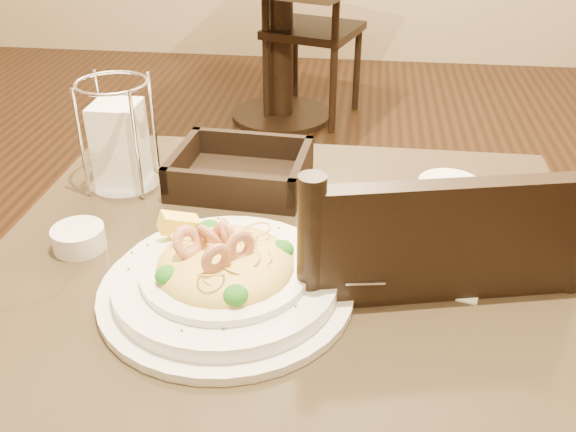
# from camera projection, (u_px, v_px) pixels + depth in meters

# --- Properties ---
(main_table) EXTENTS (0.90, 0.90, 0.74)m
(main_table) POSITION_uv_depth(u_px,v_px,m) (286.00, 388.00, 1.04)
(main_table) COLOR black
(main_table) RESTS_ON ground
(background_table) EXTENTS (1.15, 1.15, 0.74)m
(background_table) POSITION_uv_depth(u_px,v_px,m) (281.00, 21.00, 3.14)
(background_table) COLOR black
(background_table) RESTS_ON ground
(dining_chair_near) EXTENTS (0.51, 0.51, 0.93)m
(dining_chair_near) POSITION_uv_depth(u_px,v_px,m) (400.00, 360.00, 1.11)
(dining_chair_near) COLOR black
(dining_chair_near) RESTS_ON ground
(dining_chair_far) EXTENTS (0.52, 0.52, 0.93)m
(dining_chair_far) POSITION_uv_depth(u_px,v_px,m) (310.00, 23.00, 3.14)
(dining_chair_far) COLOR black
(dining_chair_far) RESTS_ON ground
(pasta_bowl) EXTENTS (0.38, 0.35, 0.11)m
(pasta_bowl) POSITION_uv_depth(u_px,v_px,m) (226.00, 275.00, 0.86)
(pasta_bowl) COLOR white
(pasta_bowl) RESTS_ON main_table
(drink_glass) EXTENTS (0.15, 0.15, 0.14)m
(drink_glass) POSITION_uv_depth(u_px,v_px,m) (443.00, 228.00, 0.89)
(drink_glass) COLOR white
(drink_glass) RESTS_ON main_table
(bread_basket) EXTENTS (0.24, 0.20, 0.06)m
(bread_basket) POSITION_uv_depth(u_px,v_px,m) (241.00, 173.00, 1.14)
(bread_basket) COLOR black
(bread_basket) RESTS_ON main_table
(napkin_caddy) EXTENTS (0.12, 0.12, 0.20)m
(napkin_caddy) POSITION_uv_depth(u_px,v_px,m) (120.00, 142.00, 1.11)
(napkin_caddy) COLOR silver
(napkin_caddy) RESTS_ON main_table
(side_plate) EXTENTS (0.20, 0.20, 0.01)m
(side_plate) POSITION_uv_depth(u_px,v_px,m) (419.00, 217.00, 1.04)
(side_plate) COLOR white
(side_plate) RESTS_ON main_table
(butter_ramekin) EXTENTS (0.10, 0.10, 0.03)m
(butter_ramekin) POSITION_uv_depth(u_px,v_px,m) (79.00, 238.00, 0.97)
(butter_ramekin) COLOR white
(butter_ramekin) RESTS_ON main_table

